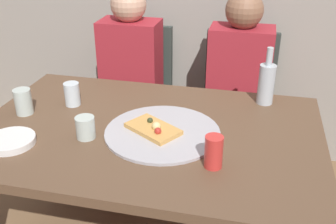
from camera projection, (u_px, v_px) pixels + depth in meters
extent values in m
cube|color=brown|center=(147.00, 133.00, 1.68)|extent=(1.45, 0.96, 0.04)
cylinder|color=brown|center=(60.00, 139.00, 2.34)|extent=(0.06, 0.06, 0.69)
cylinder|color=brown|center=(293.00, 169.00, 2.07)|extent=(0.06, 0.06, 0.69)
cylinder|color=#ADADB2|center=(162.00, 132.00, 1.63)|extent=(0.48, 0.48, 0.01)
cube|color=tan|center=(153.00, 129.00, 1.63)|extent=(0.26, 0.23, 0.02)
sphere|color=#EAD184|center=(156.00, 126.00, 1.61)|extent=(0.04, 0.04, 0.04)
sphere|color=#2D381E|center=(150.00, 120.00, 1.66)|extent=(0.02, 0.02, 0.02)
sphere|color=#B22D23|center=(158.00, 131.00, 1.58)|extent=(0.03, 0.03, 0.03)
cylinder|color=#B2BCC1|center=(266.00, 84.00, 1.86)|extent=(0.08, 0.08, 0.19)
cylinder|color=#B2BCC1|center=(270.00, 56.00, 1.79)|extent=(0.03, 0.03, 0.08)
cylinder|color=#B7C6BC|center=(85.00, 127.00, 1.59)|extent=(0.08, 0.08, 0.09)
cylinder|color=silver|center=(72.00, 94.00, 1.85)|extent=(0.07, 0.07, 0.11)
cylinder|color=#B7C6BC|center=(23.00, 102.00, 1.77)|extent=(0.08, 0.08, 0.12)
cylinder|color=red|center=(214.00, 152.00, 1.40)|extent=(0.07, 0.07, 0.12)
cylinder|color=white|center=(11.00, 141.00, 1.56)|extent=(0.19, 0.19, 0.03)
cube|color=#2D3833|center=(132.00, 102.00, 2.56)|extent=(0.44, 0.44, 0.05)
cube|color=#2D3833|center=(140.00, 58.00, 2.63)|extent=(0.44, 0.04, 0.45)
cylinder|color=#2D3833|center=(153.00, 152.00, 2.46)|extent=(0.04, 0.04, 0.42)
cylinder|color=#2D3833|center=(96.00, 145.00, 2.54)|extent=(0.04, 0.04, 0.42)
cylinder|color=#2D3833|center=(167.00, 123.00, 2.79)|extent=(0.04, 0.04, 0.42)
cylinder|color=#2D3833|center=(116.00, 118.00, 2.87)|extent=(0.04, 0.04, 0.42)
cube|color=#2D3833|center=(235.00, 112.00, 2.43)|extent=(0.44, 0.44, 0.05)
cube|color=#2D3833|center=(241.00, 66.00, 2.50)|extent=(0.44, 0.04, 0.45)
cylinder|color=#2D3833|center=(262.00, 166.00, 2.33)|extent=(0.04, 0.04, 0.42)
cylinder|color=#2D3833|center=(198.00, 158.00, 2.41)|extent=(0.04, 0.04, 0.42)
cylinder|color=#2D3833|center=(264.00, 134.00, 2.66)|extent=(0.04, 0.04, 0.42)
cylinder|color=#2D3833|center=(207.00, 128.00, 2.74)|extent=(0.04, 0.04, 0.42)
cube|color=maroon|center=(131.00, 62.00, 2.46)|extent=(0.36, 0.22, 0.52)
sphere|color=tan|center=(128.00, 4.00, 2.30)|extent=(0.21, 0.21, 0.21)
cylinder|color=#3F0E12|center=(135.00, 115.00, 2.39)|extent=(0.12, 0.40, 0.12)
cylinder|color=#3F0E12|center=(110.00, 113.00, 2.42)|extent=(0.12, 0.40, 0.12)
cylinder|color=#3F0E12|center=(126.00, 165.00, 2.32)|extent=(0.11, 0.11, 0.45)
cylinder|color=#3F0E12|center=(101.00, 161.00, 2.35)|extent=(0.11, 0.11, 0.45)
cube|color=maroon|center=(239.00, 71.00, 2.33)|extent=(0.36, 0.22, 0.52)
sphere|color=brown|center=(244.00, 10.00, 2.17)|extent=(0.21, 0.21, 0.21)
cylinder|color=#3F0E12|center=(247.00, 128.00, 2.25)|extent=(0.12, 0.40, 0.12)
cylinder|color=#3F0E12|center=(219.00, 124.00, 2.29)|extent=(0.12, 0.40, 0.12)
cylinder|color=#3F0E12|center=(241.00, 181.00, 2.18)|extent=(0.11, 0.11, 0.45)
cylinder|color=#3F0E12|center=(212.00, 177.00, 2.21)|extent=(0.11, 0.11, 0.45)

